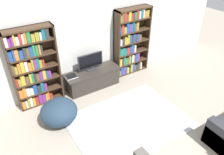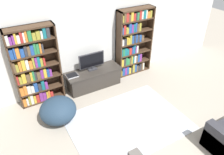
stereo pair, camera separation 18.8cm
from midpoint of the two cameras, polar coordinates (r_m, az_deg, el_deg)
wall_back at (r=5.64m, az=-6.81°, el=10.59°), size 8.80×0.06×2.60m
bookshelf_left at (r=5.22m, az=-21.05°, el=2.30°), size 1.05×0.30×1.89m
bookshelf_right at (r=6.17m, az=3.80°, el=9.24°), size 1.05×0.30×1.89m
tv_stand at (r=5.82m, az=-6.02°, el=-0.34°), size 1.47×0.52×0.49m
television at (r=5.62m, az=-6.63°, el=4.16°), size 0.69×0.16×0.47m
laptop at (r=5.52m, az=-11.60°, el=0.26°), size 0.28×0.24×0.03m
area_rug at (r=4.90m, az=3.32°, el=-11.47°), size 2.47×1.82×0.02m
beanbag_ottoman at (r=4.90m, az=-14.78°, el=-8.68°), size 0.79×0.79×0.54m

